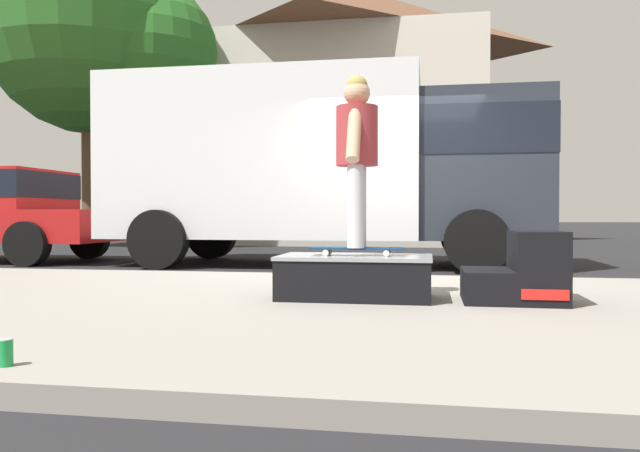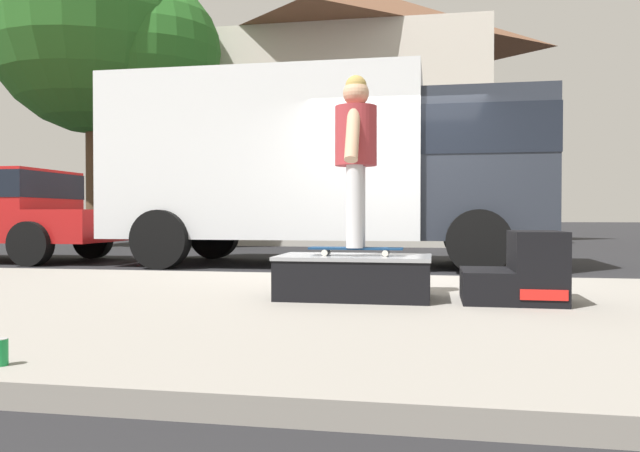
% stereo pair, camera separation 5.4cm
% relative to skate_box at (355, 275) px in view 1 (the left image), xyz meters
% --- Properties ---
extents(ground_plane, '(140.00, 140.00, 0.00)m').
position_rel_skate_box_xyz_m(ground_plane, '(0.13, 2.63, -0.31)').
color(ground_plane, black).
extents(sidewalk_slab, '(50.00, 5.00, 0.12)m').
position_rel_skate_box_xyz_m(sidewalk_slab, '(0.13, -0.37, -0.25)').
color(sidewalk_slab, gray).
rests_on(sidewalk_slab, ground).
extents(skate_box, '(1.27, 0.74, 0.36)m').
position_rel_skate_box_xyz_m(skate_box, '(0.00, 0.00, 0.00)').
color(skate_box, black).
rests_on(skate_box, sidewalk_slab).
extents(kicker_ramp, '(0.78, 0.69, 0.57)m').
position_rel_skate_box_xyz_m(kicker_ramp, '(1.34, -0.00, 0.04)').
color(kicker_ramp, black).
rests_on(kicker_ramp, sidewalk_slab).
extents(skateboard, '(0.78, 0.22, 0.07)m').
position_rel_skate_box_xyz_m(skateboard, '(0.02, -0.03, 0.22)').
color(skateboard, navy).
rests_on(skateboard, skate_box).
extents(skater_kid, '(0.35, 0.74, 1.43)m').
position_rel_skate_box_xyz_m(skater_kid, '(0.02, -0.03, 1.08)').
color(skater_kid, silver).
rests_on(skater_kid, skateboard).
extents(soda_can, '(0.07, 0.07, 0.13)m').
position_rel_skate_box_xyz_m(soda_can, '(-1.32, -2.62, -0.13)').
color(soda_can, '#198C3F').
rests_on(soda_can, sidewalk_slab).
extents(box_truck, '(6.91, 2.63, 3.05)m').
position_rel_skate_box_xyz_m(box_truck, '(-1.06, 4.83, 1.39)').
color(box_truck, silver).
rests_on(box_truck, ground).
extents(street_tree_main, '(6.02, 5.47, 8.39)m').
position_rel_skate_box_xyz_m(street_tree_main, '(-7.63, 9.66, 5.18)').
color(street_tree_main, brown).
rests_on(street_tree_main, ground).
extents(house_behind, '(9.54, 8.23, 8.40)m').
position_rel_skate_box_xyz_m(house_behind, '(-2.35, 14.82, 3.93)').
color(house_behind, beige).
rests_on(house_behind, ground).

